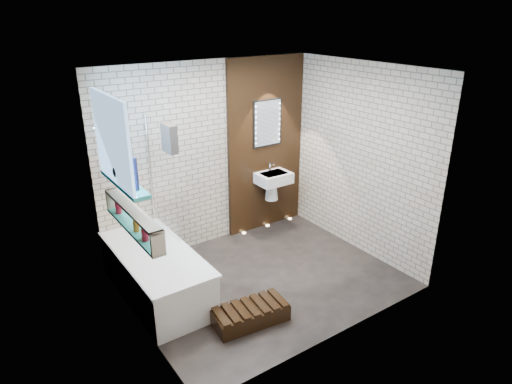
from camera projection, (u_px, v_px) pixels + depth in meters
ground at (263, 279)px, 5.76m from camera, size 3.20×3.20×0.00m
room_shell at (263, 184)px, 5.27m from camera, size 3.24×3.20×2.60m
walnut_panel at (266, 146)px, 6.74m from camera, size 1.30×0.06×2.60m
clerestory_window at (115, 150)px, 4.49m from camera, size 0.18×1.00×0.94m
display_niche at (133, 220)px, 4.62m from camera, size 0.14×1.30×0.26m
bathtub at (157, 273)px, 5.35m from camera, size 0.79×1.74×0.70m
bath_screen at (163, 179)px, 5.50m from camera, size 0.01×0.78×1.40m
towel at (169, 138)px, 5.07m from camera, size 0.09×0.25×0.32m
shower_head at (120, 124)px, 5.05m from camera, size 0.18×0.18×0.02m
washbasin at (273, 182)px, 6.79m from camera, size 0.50×0.36×0.58m
led_mirror at (267, 123)px, 6.58m from camera, size 0.50×0.02×0.70m
walnut_step at (250, 315)px, 4.95m from camera, size 0.86×0.46×0.18m
niche_bottles at (133, 222)px, 4.64m from camera, size 0.07×0.84×0.16m
sill_vases at (123, 169)px, 4.64m from camera, size 0.23×0.58×0.33m
floor_uplights at (268, 225)px, 7.18m from camera, size 0.96×0.06×0.01m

